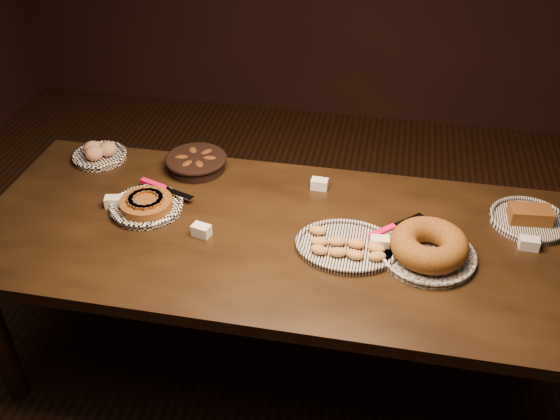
% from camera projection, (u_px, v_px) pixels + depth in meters
% --- Properties ---
extents(ground, '(5.00, 5.00, 0.00)m').
position_uv_depth(ground, '(281.00, 363.00, 2.84)').
color(ground, black).
rests_on(ground, ground).
extents(buffet_table, '(2.40, 1.00, 0.75)m').
position_uv_depth(buffet_table, '(282.00, 248.00, 2.44)').
color(buffet_table, black).
rests_on(buffet_table, ground).
extents(apple_tart_plate, '(0.32, 0.32, 0.06)m').
position_uv_depth(apple_tart_plate, '(147.00, 205.00, 2.51)').
color(apple_tart_plate, white).
rests_on(apple_tart_plate, buffet_table).
extents(madeleine_platter, '(0.38, 0.31, 0.04)m').
position_uv_depth(madeleine_platter, '(346.00, 246.00, 2.30)').
color(madeleine_platter, black).
rests_on(madeleine_platter, buffet_table).
extents(bundt_cake_plate, '(0.40, 0.42, 0.11)m').
position_uv_depth(bundt_cake_plate, '(429.00, 248.00, 2.25)').
color(bundt_cake_plate, black).
rests_on(bundt_cake_plate, buffet_table).
extents(croissant_basket, '(0.29, 0.29, 0.07)m').
position_uv_depth(croissant_basket, '(196.00, 161.00, 2.75)').
color(croissant_basket, black).
rests_on(croissant_basket, buffet_table).
extents(bread_roll_plate, '(0.24, 0.24, 0.08)m').
position_uv_depth(bread_roll_plate, '(99.00, 153.00, 2.83)').
color(bread_roll_plate, white).
rests_on(bread_roll_plate, buffet_table).
extents(loaf_plate, '(0.30, 0.30, 0.07)m').
position_uv_depth(loaf_plate, '(529.00, 218.00, 2.44)').
color(loaf_plate, black).
rests_on(loaf_plate, buffet_table).
extents(tent_cards, '(1.69, 0.46, 0.04)m').
position_uv_depth(tent_cards, '(305.00, 219.00, 2.43)').
color(tent_cards, white).
rests_on(tent_cards, buffet_table).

